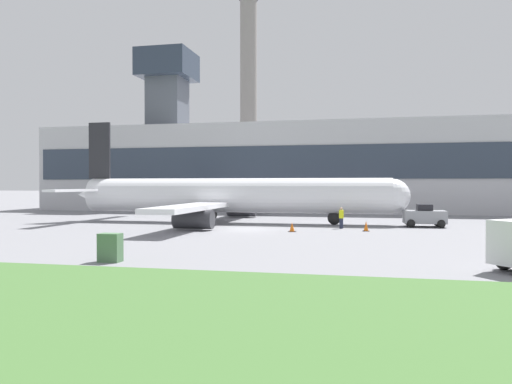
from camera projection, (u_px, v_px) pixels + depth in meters
The scene contains 9 objects.
ground_plane at pixel (245, 229), 37.40m from camera, with size 400.00×400.00×0.00m, color gray.
terminal_building at pixel (289, 166), 64.99m from camera, with size 65.75×13.95×21.58m.
smokestack_left at pixel (249, 98), 99.58m from camera, with size 3.85×3.85×41.18m.
airplane at pixel (228, 196), 43.63m from camera, with size 29.97×27.11×9.10m.
pushback_tug at pixel (424, 217), 39.60m from camera, with size 3.24×2.60×1.79m.
ground_crew_person at pixel (341, 218), 38.03m from camera, with size 0.38×0.38×1.62m.
traffic_cone_near_nose at pixel (366, 226), 35.89m from camera, with size 0.48×0.48×0.75m.
traffic_cone_wingtip at pixel (292, 227), 35.47m from camera, with size 0.53×0.53×0.67m.
utility_cabinet at pixel (110, 248), 21.65m from camera, with size 0.95×0.60×1.24m.
Camera 1 is at (8.89, -36.29, 3.37)m, focal length 35.00 mm.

